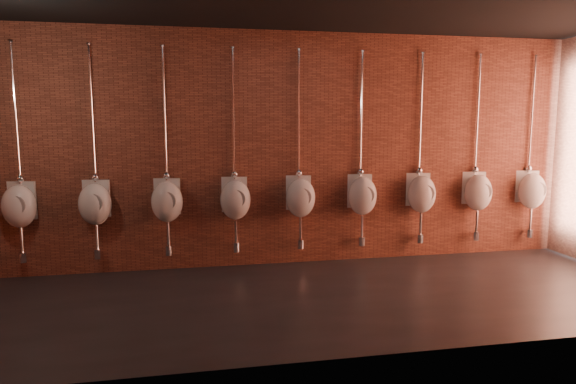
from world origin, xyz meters
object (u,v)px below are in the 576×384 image
object	(u,v)px
urinal_7	(478,192)
urinal_8	(532,190)
urinal_5	(362,195)
urinal_0	(19,205)
urinal_1	(95,203)
urinal_4	(300,197)
urinal_6	(421,193)
urinal_2	(167,201)
urinal_3	(235,199)

from	to	relation	value
urinal_7	urinal_8	world-z (taller)	same
urinal_5	urinal_0	bearing A→B (deg)	180.00
urinal_1	urinal_4	bearing A→B (deg)	0.00
urinal_0	urinal_4	bearing A→B (deg)	0.00
urinal_5	urinal_6	size ratio (longest dim) A/B	1.00
urinal_5	urinal_8	world-z (taller)	same
urinal_5	urinal_8	size ratio (longest dim) A/B	1.00
urinal_6	urinal_7	world-z (taller)	same
urinal_5	urinal_7	bearing A→B (deg)	0.00
urinal_0	urinal_2	world-z (taller)	same
urinal_5	urinal_6	distance (m)	0.89
urinal_3	urinal_7	world-z (taller)	same
urinal_0	urinal_1	bearing A→B (deg)	0.00
urinal_4	urinal_3	bearing A→B (deg)	180.00
urinal_4	urinal_2	bearing A→B (deg)	180.00
urinal_3	urinal_5	bearing A→B (deg)	0.00
urinal_1	urinal_6	xyz separation A→B (m)	(4.47, 0.00, 0.00)
urinal_5	urinal_7	xyz separation A→B (m)	(1.79, 0.00, 0.00)
urinal_8	urinal_2	bearing A→B (deg)	180.00
urinal_0	urinal_7	xyz separation A→B (m)	(6.26, 0.00, 0.00)
urinal_4	urinal_5	distance (m)	0.89
urinal_2	urinal_5	world-z (taller)	same
urinal_1	urinal_4	world-z (taller)	same
urinal_7	urinal_8	distance (m)	0.89
urinal_0	urinal_2	bearing A→B (deg)	0.00
urinal_3	urinal_8	distance (m)	4.47
urinal_1	urinal_2	world-z (taller)	same
urinal_2	urinal_6	world-z (taller)	same
urinal_0	urinal_5	world-z (taller)	same
urinal_8	urinal_4	bearing A→B (deg)	180.00
urinal_6	urinal_7	xyz separation A→B (m)	(0.89, 0.00, 0.00)
urinal_4	urinal_8	bearing A→B (deg)	0.00
urinal_0	urinal_4	world-z (taller)	same
urinal_1	urinal_7	xyz separation A→B (m)	(5.36, 0.00, 0.00)
urinal_1	urinal_5	distance (m)	3.58
urinal_3	urinal_4	size ratio (longest dim) A/B	1.00
urinal_3	urinal_4	xyz separation A→B (m)	(0.89, 0.00, 0.00)
urinal_2	urinal_7	world-z (taller)	same
urinal_4	urinal_7	size ratio (longest dim) A/B	1.00
urinal_0	urinal_6	xyz separation A→B (m)	(5.36, 0.00, 0.00)
urinal_2	urinal_7	size ratio (longest dim) A/B	1.00
urinal_1	urinal_3	bearing A→B (deg)	0.00
urinal_1	urinal_8	bearing A→B (deg)	0.00
urinal_1	urinal_5	world-z (taller)	same
urinal_3	urinal_6	distance (m)	2.68
urinal_1	urinal_5	xyz separation A→B (m)	(3.58, 0.00, 0.00)
urinal_1	urinal_5	size ratio (longest dim) A/B	1.00
urinal_0	urinal_3	size ratio (longest dim) A/B	1.00
urinal_0	urinal_5	xyz separation A→B (m)	(4.47, 0.00, 0.00)
urinal_0	urinal_8	distance (m)	7.15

